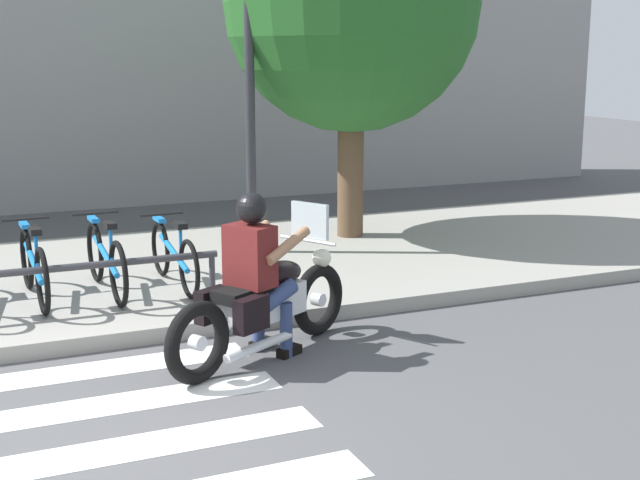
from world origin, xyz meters
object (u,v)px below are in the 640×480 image
bicycle_5 (106,260)px  tree_near_rack (352,4)px  bicycle_6 (174,256)px  bicycle_4 (34,267)px  rider (257,264)px  street_lamp (249,70)px  motorcycle (264,304)px

bicycle_5 → tree_near_rack: (3.55, 1.66, 2.67)m
bicycle_5 → bicycle_6: (0.71, 0.00, -0.02)m
bicycle_4 → bicycle_5: (0.71, 0.00, 0.00)m
bicycle_4 → tree_near_rack: bearing=21.3°
rider → street_lamp: street_lamp is taller
rider → bicycle_4: (-1.61, 2.07, -0.33)m
street_lamp → bicycle_4: bearing=-155.2°
bicycle_6 → tree_near_rack: tree_near_rack is taller
rider → bicycle_6: 2.11m
motorcycle → bicycle_6: motorcycle is taller
bicycle_5 → bicycle_6: bearing=0.1°
bicycle_5 → street_lamp: 3.02m
bicycle_4 → street_lamp: (2.72, 1.26, 1.87)m
street_lamp → motorcycle: bearing=-107.6°
motorcycle → bicycle_4: 2.64m
motorcycle → street_lamp: (1.04, 3.30, 1.91)m
bicycle_4 → street_lamp: size_ratio=0.44×
bicycle_4 → bicycle_5: bicycle_5 is taller
bicycle_5 → tree_near_rack: tree_near_rack is taller
rider → tree_near_rack: tree_near_rack is taller
street_lamp → bicycle_5: bearing=-148.0°
bicycle_5 → bicycle_6: 0.71m
bicycle_5 → tree_near_rack: bearing=25.0°
bicycle_4 → tree_near_rack: 5.30m
street_lamp → bicycle_6: bearing=-136.2°
motorcycle → rider: rider is taller
bicycle_4 → street_lamp: bearing=24.8°
bicycle_6 → bicycle_4: bearing=-180.0°
bicycle_4 → bicycle_6: bearing=0.0°
rider → bicycle_5: 2.28m
bicycle_5 → street_lamp: (2.01, 1.26, 1.87)m
tree_near_rack → rider: bearing=-125.4°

